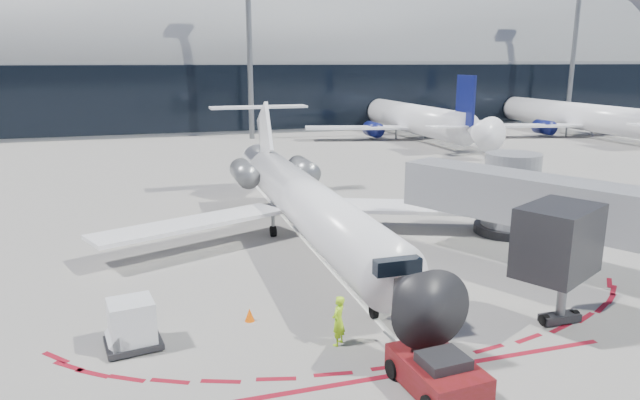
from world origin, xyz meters
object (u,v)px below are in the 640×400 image
object	(u,v)px
uld_container	(132,325)
regional_jet	(304,200)
ramp_worker	(338,321)
pushback_tug	(437,373)

from	to	relation	value
uld_container	regional_jet	bearing A→B (deg)	38.94
regional_jet	ramp_worker	distance (m)	12.42
ramp_worker	uld_container	distance (m)	7.36
uld_container	ramp_worker	bearing A→B (deg)	-24.38
regional_jet	pushback_tug	size ratio (longest dim) A/B	5.64
regional_jet	uld_container	distance (m)	13.82
ramp_worker	regional_jet	bearing A→B (deg)	-144.54
regional_jet	uld_container	bearing A→B (deg)	-131.82
uld_container	pushback_tug	bearing A→B (deg)	-40.71
regional_jet	pushback_tug	distance (m)	15.93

